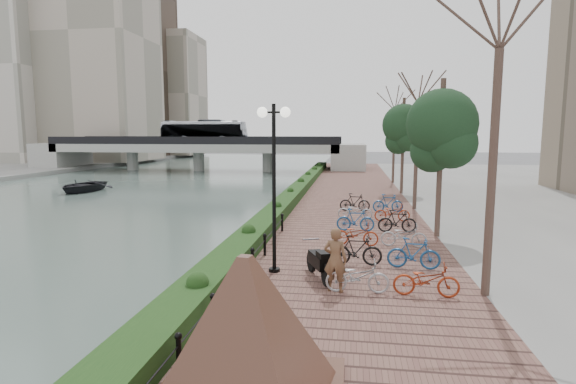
% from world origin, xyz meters
% --- Properties ---
extents(ground, '(220.00, 220.00, 0.00)m').
position_xyz_m(ground, '(0.00, 0.00, 0.00)').
color(ground, '#59595B').
rests_on(ground, ground).
extents(river_water, '(30.00, 130.00, 0.02)m').
position_xyz_m(river_water, '(-15.00, 25.00, 0.01)').
color(river_water, '#4C6058').
rests_on(river_water, ground).
extents(promenade, '(8.00, 75.00, 0.50)m').
position_xyz_m(promenade, '(4.00, 17.50, 0.25)').
color(promenade, brown).
rests_on(promenade, ground).
extents(hedge, '(1.10, 56.00, 0.60)m').
position_xyz_m(hedge, '(0.60, 20.00, 0.80)').
color(hedge, '#173814').
rests_on(hedge, promenade).
extents(chain_fence, '(0.10, 14.10, 0.70)m').
position_xyz_m(chain_fence, '(1.40, 2.00, 0.85)').
color(chain_fence, black).
rests_on(chain_fence, promenade).
extents(granite_monument, '(4.68, 4.68, 2.47)m').
position_xyz_m(granite_monument, '(2.83, -3.82, 1.75)').
color(granite_monument, '#4B2A20').
rests_on(granite_monument, promenade).
extents(lamppost, '(1.02, 0.32, 5.17)m').
position_xyz_m(lamppost, '(2.05, 3.22, 4.20)').
color(lamppost, black).
rests_on(lamppost, promenade).
extents(motorcycle, '(1.16, 1.79, 1.07)m').
position_xyz_m(motorcycle, '(3.47, 2.71, 1.04)').
color(motorcycle, black).
rests_on(motorcycle, promenade).
extents(pedestrian, '(0.72, 0.55, 1.78)m').
position_xyz_m(pedestrian, '(4.00, 1.68, 1.39)').
color(pedestrian, brown).
rests_on(pedestrian, promenade).
extents(bicycle_parking, '(2.40, 14.69, 1.00)m').
position_xyz_m(bicycle_parking, '(5.50, 8.01, 0.97)').
color(bicycle_parking, '#A1A1A5').
rests_on(bicycle_parking, promenade).
extents(street_trees, '(3.20, 37.12, 6.80)m').
position_xyz_m(street_trees, '(8.00, 12.68, 3.69)').
color(street_trees, '#3B2A22').
rests_on(street_trees, promenade).
extents(bridge, '(36.00, 10.77, 6.50)m').
position_xyz_m(bridge, '(-14.83, 45.00, 3.37)').
color(bridge, '#9B9B96').
rests_on(bridge, ground).
extents(boat, '(3.81, 5.11, 1.01)m').
position_xyz_m(boat, '(-17.56, 23.69, 0.52)').
color(boat, black).
rests_on(boat, river_water).
extents(far_buildings, '(35.00, 38.00, 38.00)m').
position_xyz_m(far_buildings, '(-41.66, 65.91, 16.12)').
color(far_buildings, '#A89A8C').
rests_on(far_buildings, far_bank).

